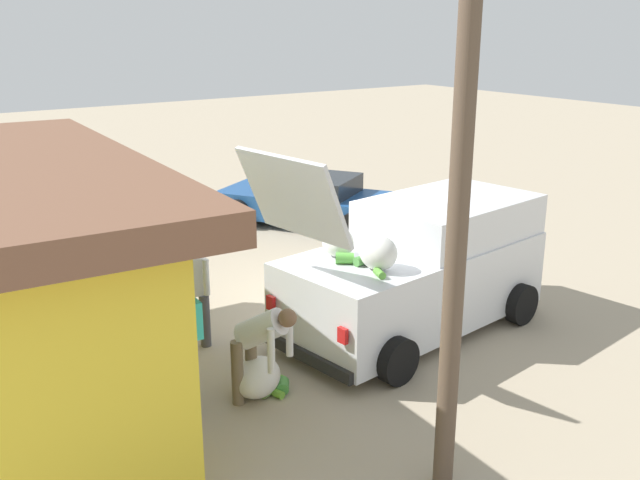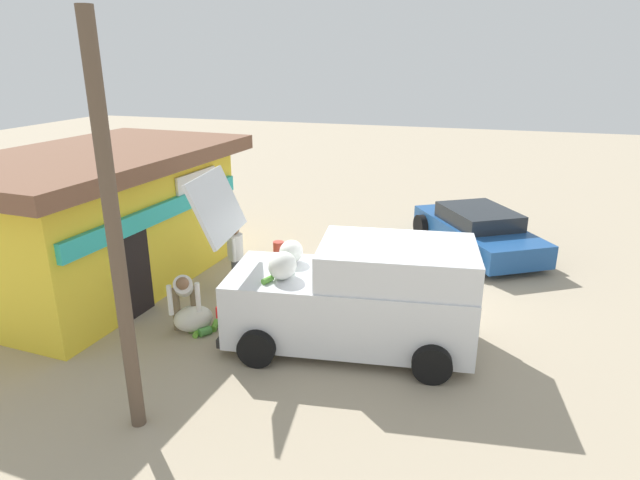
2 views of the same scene
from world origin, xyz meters
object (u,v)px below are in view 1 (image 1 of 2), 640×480
object	(u,v)px
customer_bending	(260,340)
paint_bucket	(142,283)
parked_sedan	(311,201)
vendor_standing	(195,285)
unloaded_banana_pile	(259,378)
delivery_van	(420,267)

from	to	relation	value
customer_bending	paint_bucket	size ratio (longest dim) A/B	3.21
paint_bucket	parked_sedan	bearing A→B (deg)	-67.80
vendor_standing	unloaded_banana_pile	bearing A→B (deg)	179.35
vendor_standing	customer_bending	xyz separation A→B (m)	(-1.98, 0.09, -0.09)
customer_bending	vendor_standing	bearing A→B (deg)	-2.47
paint_bucket	customer_bending	bearing A→B (deg)	177.97
vendor_standing	customer_bending	distance (m)	1.98
unloaded_banana_pile	delivery_van	bearing A→B (deg)	-82.55
vendor_standing	paint_bucket	xyz separation A→B (m)	(2.32, -0.07, -0.70)
delivery_van	parked_sedan	world-z (taller)	delivery_van
parked_sedan	delivery_van	bearing A→B (deg)	161.66
vendor_standing	customer_bending	world-z (taller)	vendor_standing
delivery_van	paint_bucket	distance (m)	4.82
unloaded_banana_pile	paint_bucket	bearing A→B (deg)	-1.22
vendor_standing	paint_bucket	bearing A→B (deg)	-1.66
unloaded_banana_pile	paint_bucket	distance (m)	4.13
parked_sedan	vendor_standing	size ratio (longest dim) A/B	2.79
vendor_standing	customer_bending	size ratio (longest dim) A/B	1.23
parked_sedan	unloaded_banana_pile	world-z (taller)	parked_sedan
vendor_standing	unloaded_banana_pile	world-z (taller)	vendor_standing
parked_sedan	vendor_standing	distance (m)	6.54
customer_bending	paint_bucket	bearing A→B (deg)	-2.03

